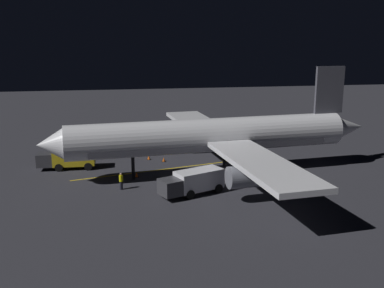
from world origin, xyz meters
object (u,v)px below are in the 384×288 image
airliner (215,137)px  traffic_cone_near_right (149,158)px  ground_crew_worker (121,181)px  traffic_cone_far (163,191)px  traffic_cone_near_left (164,160)px  catering_truck (194,182)px  traffic_cone_under_wing (137,175)px  baggage_truck (68,159)px

airliner → traffic_cone_near_right: 10.68m
ground_crew_worker → traffic_cone_far: ground_crew_worker is taller
traffic_cone_near_left → ground_crew_worker: bearing=150.7°
catering_truck → traffic_cone_near_right: 14.20m
catering_truck → traffic_cone_under_wing: 8.47m
ground_crew_worker → traffic_cone_under_wing: bearing=-24.2°
traffic_cone_far → baggage_truck: bearing=43.4°
ground_crew_worker → traffic_cone_near_right: (11.09, -3.75, -0.64)m
traffic_cone_far → airliner: bearing=-48.9°
catering_truck → ground_crew_worker: (2.72, 6.92, -0.35)m
baggage_truck → catering_truck: 17.11m
airliner → traffic_cone_near_left: size_ratio=69.30×
catering_truck → traffic_cone_near_right: bearing=12.9°
baggage_truck → traffic_cone_far: bearing=-136.6°
traffic_cone_near_right → traffic_cone_under_wing: (-7.15, 1.98, 0.00)m
airliner → traffic_cone_near_right: airliner is taller
ground_crew_worker → traffic_cone_far: size_ratio=3.16×
airliner → traffic_cone_under_wing: airliner is taller
airliner → ground_crew_worker: 11.78m
catering_truck → traffic_cone_near_left: bearing=6.5°
baggage_truck → traffic_cone_far: size_ratio=12.00×
airliner → catering_truck: size_ratio=5.60×
catering_truck → traffic_cone_near_right: (13.80, 3.16, -0.98)m
catering_truck → ground_crew_worker: 7.44m
baggage_truck → catering_truck: size_ratio=0.97×
catering_truck → ground_crew_worker: size_ratio=3.91×
traffic_cone_near_left → traffic_cone_far: 11.71m
airliner → traffic_cone_far: size_ratio=69.30×
ground_crew_worker → traffic_cone_far: 4.48m
baggage_truck → traffic_cone_near_left: size_ratio=12.00×
baggage_truck → traffic_cone_near_left: baggage_truck is taller
catering_truck → traffic_cone_near_left: (12.51, 1.42, -0.98)m
catering_truck → traffic_cone_under_wing: catering_truck is taller
ground_crew_worker → traffic_cone_far: (-1.82, -4.04, -0.64)m
traffic_cone_near_right → traffic_cone_under_wing: same height
airliner → ground_crew_worker: bearing=110.2°
traffic_cone_far → ground_crew_worker: bearing=65.7°
ground_crew_worker → traffic_cone_near_right: 11.72m
catering_truck → traffic_cone_far: size_ratio=12.37×
traffic_cone_near_left → traffic_cone_near_right: bearing=53.4°
traffic_cone_under_wing → traffic_cone_far: 6.19m
airliner → ground_crew_worker: airliner is taller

